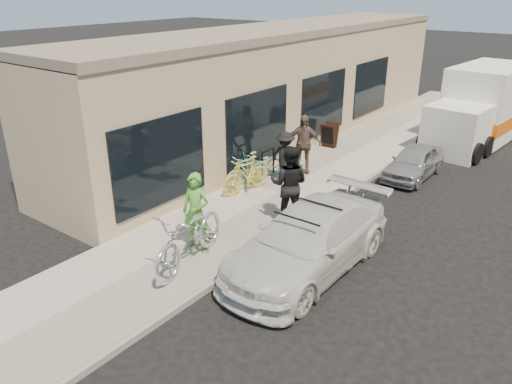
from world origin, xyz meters
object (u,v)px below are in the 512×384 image
Objects in this scene: man_standing at (289,184)px; bystander_a at (285,157)px; sedan_silver at (414,162)px; tandem_bike at (190,236)px; cruiser_bike_c at (246,175)px; woman_rider at (196,211)px; sandwich_board at (329,135)px; moving_truck at (481,109)px; cruiser_bike_b at (259,165)px; sedan_white at (309,240)px; cruiser_bike_a at (247,170)px; bystander_b at (303,144)px; bike_rack at (268,160)px.

man_standing is 1.29× the size of bystander_a.
tandem_bike is (-1.73, -8.21, 0.31)m from sedan_silver.
bystander_a is (0.42, 1.35, 0.26)m from cruiser_bike_c.
sandwich_board is at bearing 86.15° from woman_rider.
man_standing reaches higher than sandwich_board.
moving_truck is 3.33× the size of woman_rider.
sandwich_board is 8.43m from woman_rider.
cruiser_bike_b is 0.88m from bystander_a.
bystander_a is (-0.72, 4.59, -0.12)m from woman_rider.
moving_truck is 10.65m from man_standing.
sedan_white is 1.89× the size of tandem_bike.
sedan_silver is 5.34m from cruiser_bike_a.
woman_rider is (-0.40, 0.61, 0.23)m from tandem_bike.
moving_truck reaches higher than cruiser_bike_c.
bystander_a is (0.76, 0.30, 0.33)m from cruiser_bike_b.
sedan_white is 4.18m from cruiser_bike_c.
sedan_white is 2.55m from woman_rider.
cruiser_bike_a is 0.37m from cruiser_bike_c.
man_standing reaches higher than sedan_white.
sandwich_board is at bearing -93.15° from man_standing.
sedan_white is at bearing -87.78° from sedan_silver.
woman_rider is 4.64m from bystander_a.
sedan_silver is at bearing 61.63° from woman_rider.
cruiser_bike_a is (-3.47, -4.06, 0.16)m from sedan_silver.
cruiser_bike_a is at bearing -143.12° from bystander_b.
cruiser_bike_c reaches higher than cruiser_bike_b.
cruiser_bike_c is 0.90× the size of bystander_b.
sedan_white is 4.78m from bystander_a.
moving_truck is (0.31, 11.94, 0.57)m from sedan_white.
bystander_a is at bearing 3.25° from bike_rack.
tandem_bike reaches higher than cruiser_bike_b.
cruiser_bike_a reaches higher than sedan_silver.
sedan_white is at bearing -17.99° from cruiser_bike_b.
woman_rider reaches higher than cruiser_bike_a.
sandwich_board is 0.49× the size of woman_rider.
cruiser_bike_c is at bearing -106.41° from moving_truck.
bike_rack is 0.65m from bystander_a.
man_standing is (-1.23, -5.24, 0.64)m from sedan_silver.
moving_truck is at bearing 30.16° from bystander_b.
moving_truck is 9.55m from cruiser_bike_b.
bystander_a is at bearing -85.83° from sandwich_board.
woman_rider reaches higher than cruiser_bike_b.
cruiser_bike_c is (-3.80, -9.62, -0.60)m from moving_truck.
man_standing reaches higher than sedan_silver.
bike_rack is at bearing -110.48° from moving_truck.
moving_truck reaches higher than bystander_b.
bike_rack is at bearing -68.12° from man_standing.
bystander_b is (0.60, -2.78, 0.48)m from sandwich_board.
moving_truck is at bearing -107.95° from bystander_a.
bystander_a is at bearing -77.50° from man_standing.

